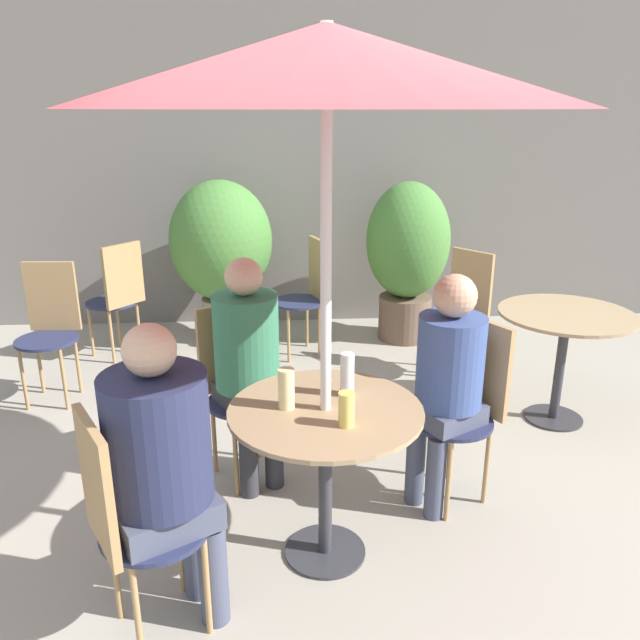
# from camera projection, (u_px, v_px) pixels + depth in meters

# --- Properties ---
(ground_plane) EXTENTS (20.00, 20.00, 0.00)m
(ground_plane) POSITION_uv_depth(u_px,v_px,m) (347.00, 575.00, 2.67)
(ground_plane) COLOR gray
(storefront_wall) EXTENTS (10.00, 0.06, 3.00)m
(storefront_wall) POSITION_uv_depth(u_px,v_px,m) (311.00, 155.00, 5.41)
(storefront_wall) COLOR slate
(storefront_wall) RESTS_ON ground_plane
(cafe_table_near) EXTENTS (0.81, 0.81, 0.72)m
(cafe_table_near) POSITION_uv_depth(u_px,v_px,m) (325.00, 438.00, 2.61)
(cafe_table_near) COLOR #2D2D33
(cafe_table_near) RESTS_ON ground_plane
(cafe_table_far) EXTENTS (0.81, 0.81, 0.72)m
(cafe_table_far) POSITION_uv_depth(u_px,v_px,m) (564.00, 334.00, 3.81)
(cafe_table_far) COLOR #2D2D33
(cafe_table_far) RESTS_ON ground_plane
(bistro_chair_0) EXTENTS (0.46, 0.45, 0.93)m
(bistro_chair_0) POSITION_uv_depth(u_px,v_px,m) (468.00, 396.00, 3.06)
(bistro_chair_0) COLOR #232847
(bistro_chair_0) RESTS_ON ground_plane
(bistro_chair_1) EXTENTS (0.45, 0.46, 0.93)m
(bistro_chair_1) POSITION_uv_depth(u_px,v_px,m) (236.00, 376.00, 3.29)
(bistro_chair_1) COLOR #232847
(bistro_chair_1) RESTS_ON ground_plane
(bistro_chair_2) EXTENTS (0.46, 0.45, 0.93)m
(bistro_chair_2) POSITION_uv_depth(u_px,v_px,m) (126.00, 513.00, 2.18)
(bistro_chair_2) COLOR #232847
(bistro_chair_2) RESTS_ON ground_plane
(bistro_chair_3) EXTENTS (0.44, 0.43, 0.93)m
(bistro_chair_3) POSITION_uv_depth(u_px,v_px,m) (309.00, 287.00, 4.91)
(bistro_chair_3) COLOR #232847
(bistro_chair_3) RESTS_ON ground_plane
(bistro_chair_4) EXTENTS (0.46, 0.46, 0.93)m
(bistro_chair_4) POSITION_uv_depth(u_px,v_px,m) (118.00, 291.00, 4.81)
(bistro_chair_4) COLOR #232847
(bistro_chair_4) RESTS_ON ground_plane
(bistro_chair_5) EXTENTS (0.46, 0.46, 0.93)m
(bistro_chair_5) POSITION_uv_depth(u_px,v_px,m) (463.00, 304.00, 4.51)
(bistro_chair_5) COLOR #232847
(bistro_chair_5) RESTS_ON ground_plane
(bistro_chair_6) EXTENTS (0.40, 0.40, 0.93)m
(bistro_chair_6) POSITION_uv_depth(u_px,v_px,m) (50.00, 320.00, 4.16)
(bistro_chair_6) COLOR #232847
(bistro_chair_6) RESTS_ON ground_plane
(seated_person_0) EXTENTS (0.40, 0.38, 1.19)m
(seated_person_0) POSITION_uv_depth(u_px,v_px,m) (448.00, 373.00, 2.93)
(seated_person_0) COLOR #42475B
(seated_person_0) RESTS_ON ground_plane
(seated_person_1) EXTENTS (0.40, 0.41, 1.22)m
(seated_person_1) POSITION_uv_depth(u_px,v_px,m) (248.00, 355.00, 3.11)
(seated_person_1) COLOR #2D2D33
(seated_person_1) RESTS_ON ground_plane
(seated_person_2) EXTENTS (0.46, 0.45, 1.22)m
(seated_person_2) POSITION_uv_depth(u_px,v_px,m) (164.00, 458.00, 2.21)
(seated_person_2) COLOR #42475B
(seated_person_2) RESTS_ON ground_plane
(beer_glass_0) EXTENTS (0.06, 0.06, 0.19)m
(beer_glass_0) POSITION_uv_depth(u_px,v_px,m) (347.00, 374.00, 2.66)
(beer_glass_0) COLOR silver
(beer_glass_0) RESTS_ON cafe_table_near
(beer_glass_1) EXTENTS (0.07, 0.07, 0.17)m
(beer_glass_1) POSITION_uv_depth(u_px,v_px,m) (286.00, 388.00, 2.55)
(beer_glass_1) COLOR beige
(beer_glass_1) RESTS_ON cafe_table_near
(beer_glass_2) EXTENTS (0.06, 0.06, 0.14)m
(beer_glass_2) POSITION_uv_depth(u_px,v_px,m) (346.00, 409.00, 2.41)
(beer_glass_2) COLOR #DBC65B
(beer_glass_2) RESTS_ON cafe_table_near
(potted_plant_0) EXTENTS (0.84, 0.84, 1.35)m
(potted_plant_0) POSITION_uv_depth(u_px,v_px,m) (221.00, 246.00, 5.11)
(potted_plant_0) COLOR slate
(potted_plant_0) RESTS_ON ground_plane
(potted_plant_1) EXTENTS (0.69, 0.69, 1.34)m
(potted_plant_1) POSITION_uv_depth(u_px,v_px,m) (408.00, 251.00, 5.16)
(potted_plant_1) COLOR brown
(potted_plant_1) RESTS_ON ground_plane
(umbrella) EXTENTS (1.83, 1.83, 2.17)m
(umbrella) POSITION_uv_depth(u_px,v_px,m) (327.00, 67.00, 2.15)
(umbrella) COLOR silver
(umbrella) RESTS_ON ground_plane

